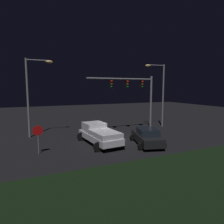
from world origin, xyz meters
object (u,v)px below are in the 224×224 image
pickup_truck (99,133)px  stop_sign (38,134)px  street_lamp_left (33,88)px  street_lamp_right (160,88)px  traffic_signal_gantry (134,89)px  car_sedan (147,137)px

pickup_truck → stop_sign: 5.33m
street_lamp_left → street_lamp_right: street_lamp_right is taller
pickup_truck → stop_sign: bearing=93.9°
traffic_signal_gantry → street_lamp_right: size_ratio=1.03×
car_sedan → traffic_signal_gantry: bearing=-2.3°
pickup_truck → car_sedan: (3.83, -2.11, -0.26)m
street_lamp_left → pickup_truck: bearing=-44.4°
traffic_signal_gantry → street_lamp_left: street_lamp_left is taller
car_sedan → street_lamp_right: 9.80m
car_sedan → stop_sign: (-9.06, 1.26, 0.82)m
traffic_signal_gantry → stop_sign: size_ratio=3.73×
car_sedan → stop_sign: 9.19m
car_sedan → street_lamp_right: size_ratio=0.59×
car_sedan → traffic_signal_gantry: size_ratio=0.57×
traffic_signal_gantry → street_lamp_left: size_ratio=1.04×
traffic_signal_gantry → stop_sign: 12.41m
pickup_truck → street_lamp_left: street_lamp_left is taller
street_lamp_left → street_lamp_right: size_ratio=1.00×
car_sedan → pickup_truck: bearing=77.6°
car_sedan → street_lamp_left: bearing=67.8°
pickup_truck → car_sedan: 4.38m
pickup_truck → street_lamp_left: size_ratio=0.69×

